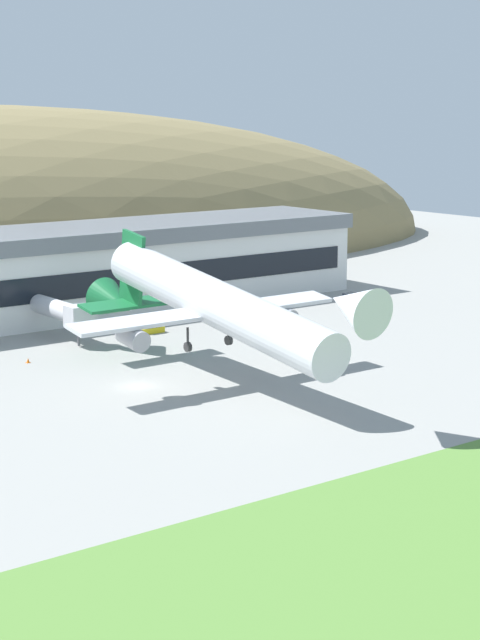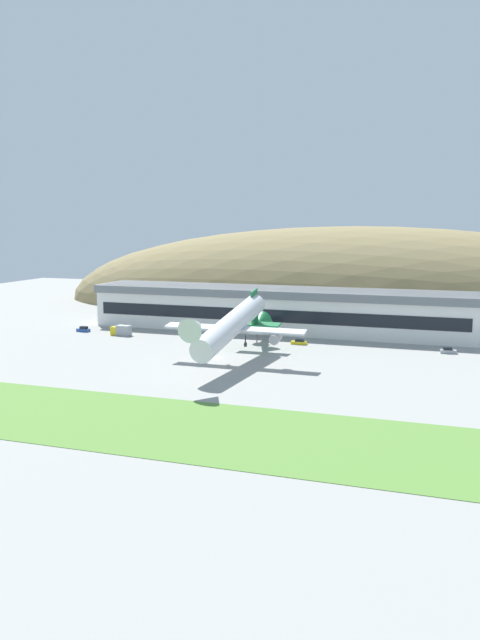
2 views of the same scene
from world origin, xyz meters
The scene contains 11 objects.
ground_plane centered at (0.00, 0.00, 0.00)m, with size 355.13×355.13×0.00m, color gray.
grass_strip_foreground centered at (0.00, -50.54, 0.04)m, with size 319.62×28.40×0.08m, color #568438.
hill_backdrop centered at (20.53, 103.12, 0.00)m, with size 248.15×88.88×62.84m, color olive.
terminal_building centered at (5.39, 42.47, 7.39)m, with size 116.44×18.70×13.05m.
jetway_0 centered at (4.81, 26.27, 3.99)m, with size 3.38×13.29×5.43m.
cargo_airplane centered at (7.18, -4.44, 9.13)m, with size 34.13×50.36×12.64m.
service_car_0 centered at (16.49, 23.48, 0.61)m, with size 4.22×1.80×1.48m.
service_car_1 centered at (54.90, 24.02, 0.66)m, with size 4.05×2.15×1.59m.
service_car_2 centered at (-50.06, 22.02, 0.69)m, with size 4.05×1.72×1.66m.
fuel_truck centered at (-36.14, 20.30, 1.42)m, with size 6.26×2.65×2.98m.
traffic_cone_0 centered at (-4.77, 17.66, 0.28)m, with size 0.52×0.52×0.58m.
Camera 2 is at (54.28, -139.08, 32.56)m, focal length 35.00 mm.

